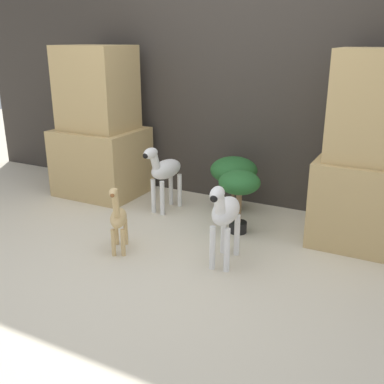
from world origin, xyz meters
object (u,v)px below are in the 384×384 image
object	(u,v)px
zebra_left	(164,171)
potted_palm_back	(234,172)
potted_palm_front	(239,187)
giraffe_figurine	(118,218)
zebra_right	(225,213)

from	to	relation	value
zebra_left	potted_palm_back	xyz separation A→B (m)	(0.58, 0.26, 0.00)
potted_palm_front	potted_palm_back	size ratio (longest dim) A/B	1.02
giraffe_figurine	potted_palm_front	xyz separation A→B (m)	(0.67, 0.75, 0.13)
zebra_left	potted_palm_back	bearing A→B (deg)	24.34
zebra_left	potted_palm_back	world-z (taller)	zebra_left
potted_palm_back	giraffe_figurine	bearing A→B (deg)	-111.02
giraffe_figurine	zebra_left	bearing A→B (deg)	98.41
giraffe_figurine	potted_palm_back	world-z (taller)	giraffe_figurine
zebra_left	potted_palm_front	distance (m)	0.81
zebra_right	zebra_left	bearing A→B (deg)	141.95
giraffe_figurine	potted_palm_front	bearing A→B (deg)	48.26
zebra_right	potted_palm_back	size ratio (longest dim) A/B	1.23
giraffe_figurine	potted_palm_back	xyz separation A→B (m)	(0.45, 1.16, 0.12)
zebra_right	potted_palm_front	bearing A→B (deg)	101.49
zebra_right	giraffe_figurine	world-z (taller)	zebra_right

